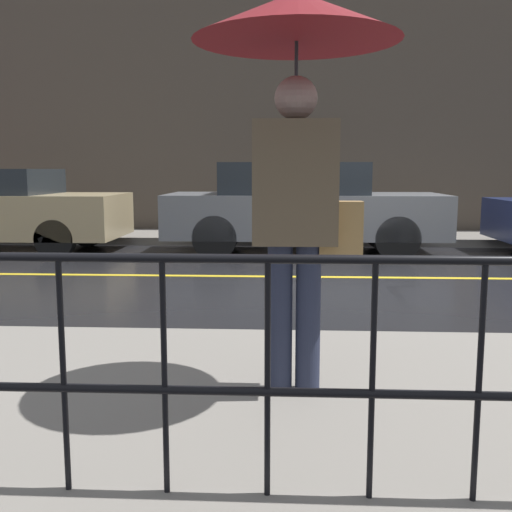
% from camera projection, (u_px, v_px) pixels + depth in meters
% --- Properties ---
extents(ground_plane, '(80.00, 80.00, 0.00)m').
position_uv_depth(ground_plane, '(387.00, 278.00, 7.97)').
color(ground_plane, black).
extents(sidewalk_far, '(28.00, 1.71, 0.15)m').
position_uv_depth(sidewalk_far, '(353.00, 238.00, 12.01)').
color(sidewalk_far, slate).
rests_on(sidewalk_far, ground_plane).
extents(lane_marking, '(25.20, 0.12, 0.01)m').
position_uv_depth(lane_marking, '(387.00, 277.00, 7.97)').
color(lane_marking, gold).
rests_on(lane_marking, ground_plane).
extents(building_storefront, '(28.00, 0.30, 5.19)m').
position_uv_depth(building_storefront, '(351.00, 114.00, 12.65)').
color(building_storefront, '#4C4238').
rests_on(building_storefront, ground_plane).
extents(pedestrian, '(1.13, 1.13, 2.21)m').
position_uv_depth(pedestrian, '(297.00, 78.00, 3.24)').
color(pedestrian, '#23283D').
rests_on(pedestrian, sidewalk_near).
extents(car_grey, '(4.64, 1.79, 1.54)m').
position_uv_depth(car_grey, '(302.00, 207.00, 10.15)').
color(car_grey, slate).
rests_on(car_grey, ground_plane).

